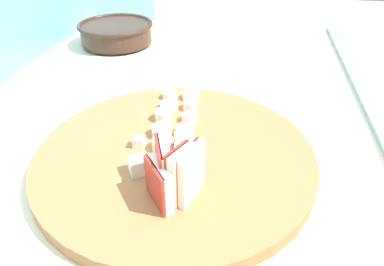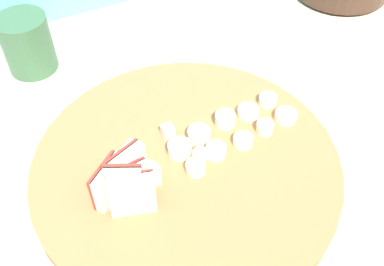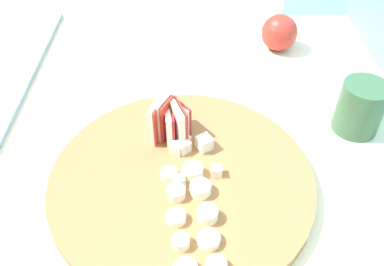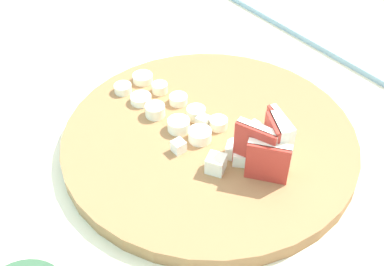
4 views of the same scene
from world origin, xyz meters
The scene contains 6 objects.
cutting_board centered at (-0.06, -0.03, 0.87)m, with size 0.37×0.37×0.02m, color olive.
apple_wedge_fan centered at (-0.15, -0.05, 0.91)m, with size 0.07×0.06×0.07m.
apple_dice_pile centered at (-0.10, -0.02, 0.89)m, with size 0.10×0.08×0.02m.
banana_slice_rows centered at (0.00, -0.02, 0.89)m, with size 0.18×0.08×0.02m.
small_jar centered at (-0.18, 0.25, 0.91)m, with size 0.07×0.07×0.09m, color #335638.
whole_apple centered at (-0.43, 0.17, 0.90)m, with size 0.07×0.07×0.07m, color #B22D23.
Camera 3 is at (0.31, -0.02, 1.32)m, focal length 37.96 mm.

